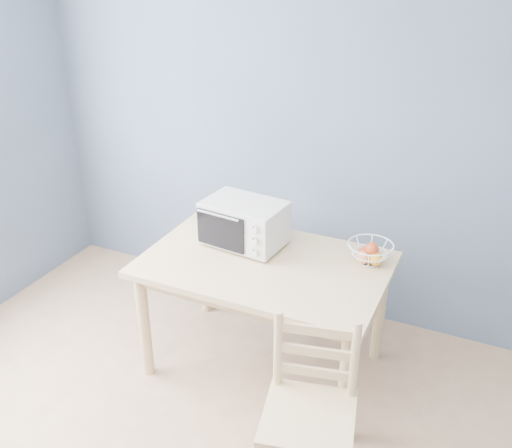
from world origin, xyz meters
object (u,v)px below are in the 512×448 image
at_px(toaster_oven, 241,222).
at_px(fruit_basket, 370,253).
at_px(dining_table, 265,277).
at_px(dining_chair, 310,414).

relative_size(toaster_oven, fruit_basket, 1.65).
distance_m(dining_table, toaster_oven, 0.36).
height_order(toaster_oven, fruit_basket, toaster_oven).
xyz_separation_m(toaster_oven, dining_chair, (0.77, -0.85, -0.46)).
distance_m(toaster_oven, fruit_basket, 0.78).
bearing_deg(dining_table, fruit_basket, 23.71).
height_order(fruit_basket, dining_chair, dining_chair).
xyz_separation_m(dining_table, fruit_basket, (0.55, 0.24, 0.17)).
distance_m(dining_table, fruit_basket, 0.62).
height_order(dining_table, fruit_basket, fruit_basket).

